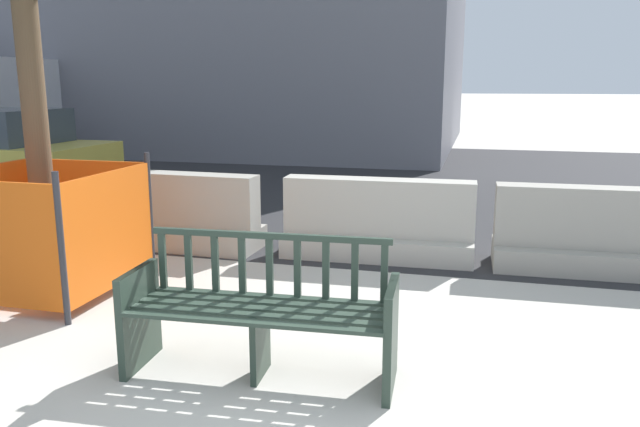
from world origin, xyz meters
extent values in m
plane|color=#B7B2A8|center=(0.00, 0.00, 0.00)|extent=(200.00, 200.00, 0.00)
cube|color=#28282B|center=(0.00, 8.70, 0.00)|extent=(120.00, 12.00, 0.01)
cube|color=#28382D|center=(-1.27, 0.26, 0.33)|extent=(0.08, 0.52, 0.66)
cube|color=#28382D|center=(0.37, 0.36, 0.33)|extent=(0.08, 0.52, 0.66)
cube|color=#28382D|center=(-0.45, 0.31, 0.22)|extent=(0.06, 0.33, 0.45)
cube|color=#28382D|center=(-0.44, 0.08, 0.45)|extent=(1.60, 0.16, 0.02)
cube|color=#28382D|center=(-0.45, 0.20, 0.45)|extent=(1.60, 0.16, 0.02)
cube|color=#28382D|center=(-0.45, 0.31, 0.45)|extent=(1.60, 0.16, 0.02)
cube|color=#28382D|center=(-0.46, 0.43, 0.45)|extent=(1.60, 0.16, 0.02)
cube|color=#28382D|center=(-0.46, 0.54, 0.45)|extent=(1.60, 0.16, 0.02)
cube|color=#28382D|center=(-0.47, 0.55, 0.86)|extent=(1.60, 0.13, 0.04)
cube|color=#28382D|center=(-1.21, 0.51, 0.65)|extent=(0.05, 0.03, 0.38)
cube|color=#28382D|center=(-1.03, 0.52, 0.65)|extent=(0.05, 0.03, 0.38)
cube|color=#28382D|center=(-0.84, 0.53, 0.65)|extent=(0.05, 0.03, 0.38)
cube|color=#28382D|center=(-0.65, 0.54, 0.65)|extent=(0.05, 0.03, 0.38)
cube|color=#28382D|center=(-0.47, 0.55, 0.65)|extent=(0.05, 0.03, 0.38)
cube|color=#28382D|center=(-0.28, 0.56, 0.65)|extent=(0.05, 0.03, 0.38)
cube|color=#28382D|center=(-0.09, 0.57, 0.65)|extent=(0.05, 0.03, 0.38)
cube|color=#28382D|center=(0.10, 0.58, 0.65)|extent=(0.05, 0.03, 0.38)
cube|color=#28382D|center=(0.28, 0.59, 0.65)|extent=(0.05, 0.03, 0.38)
cube|color=#28382D|center=(-1.27, 0.24, 0.65)|extent=(0.08, 0.46, 0.03)
cube|color=#28382D|center=(0.37, 0.34, 0.65)|extent=(0.08, 0.46, 0.03)
cube|color=#ADA89E|center=(-0.19, 3.24, 0.12)|extent=(2.02, 0.74, 0.24)
cube|color=#ADA89E|center=(-0.19, 3.24, 0.54)|extent=(2.01, 0.36, 0.60)
cube|color=#9E998E|center=(-2.50, 3.11, 0.12)|extent=(2.02, 0.75, 0.24)
cube|color=#9E998E|center=(-2.50, 3.11, 0.54)|extent=(2.01, 0.38, 0.60)
cube|color=#9E998E|center=(2.00, 3.25, 0.12)|extent=(2.02, 0.73, 0.24)
cube|color=#9E998E|center=(2.00, 3.25, 0.54)|extent=(2.01, 0.35, 0.60)
cylinder|color=brown|center=(-2.84, 1.40, 1.66)|extent=(0.21, 0.21, 3.31)
cylinder|color=#2D2D33|center=(-2.19, 0.75, 0.60)|extent=(0.05, 0.05, 1.19)
cylinder|color=#2D2D33|center=(-3.50, 2.06, 0.60)|extent=(0.05, 0.05, 1.19)
cylinder|color=#2D2D33|center=(-2.19, 2.06, 0.60)|extent=(0.05, 0.05, 1.19)
cube|color=#E05B14|center=(-2.84, 2.06, 0.60)|extent=(1.31, 0.03, 1.00)
cube|color=#E05B14|center=(-2.19, 1.40, 0.60)|extent=(0.03, 1.31, 1.00)
cylinder|color=black|center=(-6.07, 4.78, 0.32)|extent=(0.64, 0.23, 0.64)
cylinder|color=black|center=(-6.05, 6.53, 0.32)|extent=(0.64, 0.23, 0.64)
cylinder|color=black|center=(-9.79, 9.99, 0.45)|extent=(0.90, 0.29, 0.90)
camera|label=1|loc=(0.84, -3.15, 1.84)|focal=35.00mm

